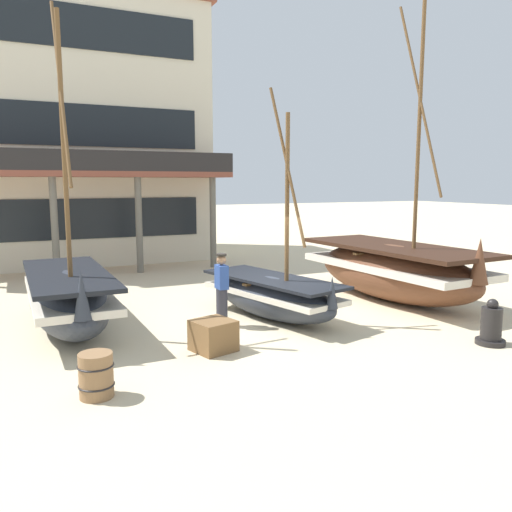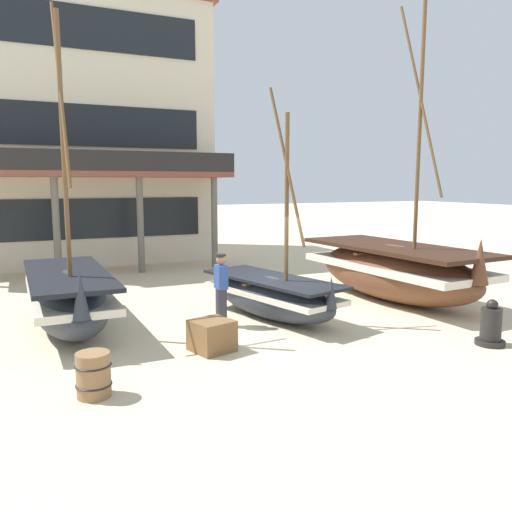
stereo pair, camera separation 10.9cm
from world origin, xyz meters
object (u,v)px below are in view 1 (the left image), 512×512
Objects in this scene: cargo_crate at (213,336)px; harbor_building_main at (77,134)px; fishing_boat_far_right at (273,295)px; capstan_winch at (491,326)px; wooden_barrel at (96,375)px; fishing_boat_centre_large at (394,270)px; fishing_boat_near_left at (69,298)px; fisherman_by_hull at (222,291)px.

harbor_building_main is (-0.76, 14.63, 5.05)m from cargo_crate.
capstan_winch is (3.09, -3.72, -0.19)m from fishing_boat_far_right.
fishing_boat_far_right reaches higher than capstan_winch.
capstan_winch is 7.69m from wooden_barrel.
cargo_crate is at bearing -161.91° from fishing_boat_centre_large.
fishing_boat_centre_large reaches higher than fishing_boat_far_right.
capstan_winch is 1.29× the size of cargo_crate.
fishing_boat_near_left is 0.89× the size of fishing_boat_centre_large.
harbor_building_main is at bearing 102.78° from fishing_boat_far_right.
fisherman_by_hull is at bearing 141.38° from capstan_winch.
harbor_building_main reaches higher than fishing_boat_near_left.
wooden_barrel is (-3.18, -2.84, -0.48)m from fisherman_by_hull.
wooden_barrel is at bearing -95.86° from harbor_building_main.
harbor_building_main is (-2.93, 12.94, 4.78)m from fishing_boat_far_right.
wooden_barrel reaches higher than cargo_crate.
fishing_boat_centre_large is 8.35× the size of capstan_winch.
fishing_boat_near_left is 3.66m from cargo_crate.
fishing_boat_near_left is at bearing 90.07° from wooden_barrel.
fishing_boat_far_right is 14.10m from harbor_building_main.
fishing_boat_far_right is 7.43× the size of cargo_crate.
capstan_winch reaches higher than wooden_barrel.
fishing_boat_near_left is at bearing 175.15° from fishing_boat_centre_large.
cargo_crate is at bearing 158.93° from capstan_winch.
wooden_barrel is at bearing -158.87° from fishing_boat_centre_large.
fishing_boat_far_right is 7.78× the size of wooden_barrel.
harbor_building_main is (1.64, 15.93, 5.00)m from wooden_barrel.
fishing_boat_centre_large is 11.31× the size of wooden_barrel.
fisherman_by_hull is 2.30× the size of cargo_crate.
fishing_boat_far_right is at bearing -12.81° from fishing_boat_near_left.
fishing_boat_near_left is 3.40m from fisherman_by_hull.
fishing_boat_centre_large is 1.45× the size of fishing_boat_far_right.
fishing_boat_near_left is at bearing 131.24° from cargo_crate.
cargo_crate is at bearing -87.03° from harbor_building_main.
fishing_boat_far_right is 2.77m from cargo_crate.
fishing_boat_centre_large is 6.50m from cargo_crate.
cargo_crate is at bearing -142.03° from fishing_boat_far_right.
fishing_boat_near_left is at bearing -97.85° from harbor_building_main.
fishing_boat_centre_large is at bearing 21.13° from wooden_barrel.
fishing_boat_far_right is 3.23× the size of fisherman_by_hull.
fisherman_by_hull is at bearing -20.47° from fishing_boat_near_left.
fishing_boat_near_left is 9.64× the size of cargo_crate.
fishing_boat_far_right is 0.51× the size of harbor_building_main.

